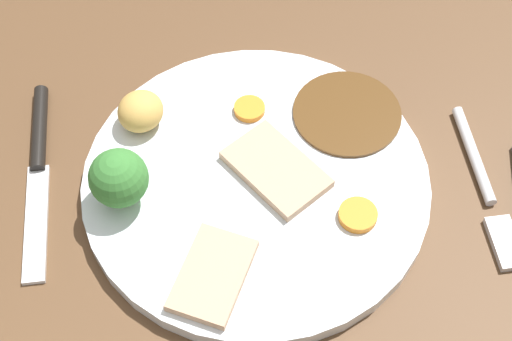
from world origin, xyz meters
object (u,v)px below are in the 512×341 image
at_px(carrot_coin_back, 358,215).
at_px(knife, 38,161).
at_px(roast_potato_left, 141,111).
at_px(fork, 486,189).
at_px(dinner_plate, 256,183).
at_px(carrot_coin_front, 249,109).
at_px(meat_slice_main, 270,169).
at_px(broccoli_floret, 119,179).
at_px(meat_slice_under, 213,275).

bearing_deg(carrot_coin_back, knife, -17.90).
height_order(roast_potato_left, fork, roast_potato_left).
bearing_deg(dinner_plate, knife, -12.13).
height_order(dinner_plate, carrot_coin_front, carrot_coin_front).
xyz_separation_m(roast_potato_left, fork, (-0.27, 0.08, -0.02)).
height_order(fork, knife, knife).
height_order(roast_potato_left, knife, roast_potato_left).
bearing_deg(dinner_plate, meat_slice_main, -160.20).
relative_size(carrot_coin_front, fork, 0.17).
height_order(broccoli_floret, knife, broccoli_floret).
relative_size(meat_slice_under, broccoli_floret, 1.41).
bearing_deg(meat_slice_main, fork, 171.98).
height_order(dinner_plate, meat_slice_main, meat_slice_main).
bearing_deg(meat_slice_main, meat_slice_under, 60.55).
height_order(carrot_coin_back, broccoli_floret, broccoli_floret).
distance_m(roast_potato_left, broccoli_floret, 0.08).
height_order(dinner_plate, meat_slice_under, meat_slice_under).
xyz_separation_m(carrot_coin_back, broccoli_floret, (0.18, -0.03, 0.02)).
height_order(meat_slice_under, carrot_coin_back, meat_slice_under).
bearing_deg(carrot_coin_front, knife, 9.77).
height_order(meat_slice_main, knife, meat_slice_main).
distance_m(carrot_coin_back, knife, 0.26).
distance_m(meat_slice_main, meat_slice_under, 0.10).
distance_m(meat_slice_under, fork, 0.23).
relative_size(meat_slice_main, knife, 0.44).
relative_size(carrot_coin_front, knife, 0.14).
xyz_separation_m(dinner_plate, fork, (-0.18, 0.02, -0.00)).
bearing_deg(meat_slice_main, roast_potato_left, -30.43).
xyz_separation_m(roast_potato_left, carrot_coin_front, (-0.09, -0.00, -0.01)).
bearing_deg(carrot_coin_front, dinner_plate, 89.78).
height_order(dinner_plate, roast_potato_left, roast_potato_left).
bearing_deg(carrot_coin_back, meat_slice_main, -36.90).
height_order(meat_slice_under, roast_potato_left, roast_potato_left).
bearing_deg(broccoli_floret, knife, -34.09).
distance_m(meat_slice_main, fork, 0.17).
bearing_deg(carrot_coin_front, broccoli_floret, 37.13).
xyz_separation_m(roast_potato_left, carrot_coin_back, (-0.16, 0.11, -0.01)).
height_order(dinner_plate, broccoli_floret, broccoli_floret).
bearing_deg(meat_slice_main, knife, -10.18).
bearing_deg(knife, meat_slice_under, 46.09).
bearing_deg(broccoli_floret, carrot_coin_front, -142.87).
bearing_deg(fork, dinner_plate, -99.21).
xyz_separation_m(meat_slice_under, roast_potato_left, (0.05, -0.15, 0.01)).
relative_size(dinner_plate, fork, 1.80).
bearing_deg(fork, knife, -102.12).
xyz_separation_m(meat_slice_main, carrot_coin_front, (0.01, -0.06, -0.00)).
bearing_deg(broccoli_floret, roast_potato_left, -101.11).
height_order(meat_slice_main, carrot_coin_back, meat_slice_main).
xyz_separation_m(dinner_plate, meat_slice_main, (-0.01, -0.00, 0.01)).
relative_size(roast_potato_left, carrot_coin_back, 1.31).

